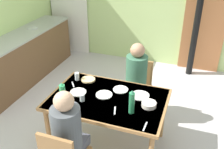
{
  "coord_description": "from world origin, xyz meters",
  "views": [
    {
      "loc": [
        1.34,
        -2.52,
        2.49
      ],
      "look_at": [
        0.43,
        0.03,
        1.0
      ],
      "focal_mm": 40.81,
      "sensor_mm": 36.0,
      "label": 1
    }
  ],
  "objects_px": {
    "dining_table": "(108,103)",
    "chair_far_diner": "(138,85)",
    "kitchen_counter": "(24,57)",
    "person_far_diner": "(136,73)",
    "person_near_diner": "(68,128)",
    "water_bottle_green_near": "(63,94)",
    "water_bottle_green_far": "(132,102)",
    "serving_bowl_center": "(149,104)"
  },
  "relations": [
    {
      "from": "dining_table",
      "to": "water_bottle_green_far",
      "type": "distance_m",
      "value": 0.44
    },
    {
      "from": "dining_table",
      "to": "person_near_diner",
      "type": "height_order",
      "value": "person_near_diner"
    },
    {
      "from": "kitchen_counter",
      "to": "water_bottle_green_far",
      "type": "relative_size",
      "value": 8.64
    },
    {
      "from": "chair_far_diner",
      "to": "water_bottle_green_far",
      "type": "distance_m",
      "value": 1.09
    },
    {
      "from": "chair_far_diner",
      "to": "kitchen_counter",
      "type": "bearing_deg",
      "value": -8.77
    },
    {
      "from": "kitchen_counter",
      "to": "serving_bowl_center",
      "type": "xyz_separation_m",
      "value": [
        2.64,
        -1.18,
        0.33
      ]
    },
    {
      "from": "chair_far_diner",
      "to": "person_far_diner",
      "type": "height_order",
      "value": "person_far_diner"
    },
    {
      "from": "dining_table",
      "to": "serving_bowl_center",
      "type": "relative_size",
      "value": 8.32
    },
    {
      "from": "water_bottle_green_near",
      "to": "water_bottle_green_far",
      "type": "distance_m",
      "value": 0.8
    },
    {
      "from": "chair_far_diner",
      "to": "person_near_diner",
      "type": "bearing_deg",
      "value": 76.93
    },
    {
      "from": "dining_table",
      "to": "kitchen_counter",
      "type": "bearing_deg",
      "value": 151.17
    },
    {
      "from": "person_near_diner",
      "to": "person_far_diner",
      "type": "xyz_separation_m",
      "value": [
        0.35,
        1.37,
        0.0
      ]
    },
    {
      "from": "water_bottle_green_near",
      "to": "serving_bowl_center",
      "type": "bearing_deg",
      "value": 16.34
    },
    {
      "from": "person_far_diner",
      "to": "water_bottle_green_far",
      "type": "distance_m",
      "value": 0.89
    },
    {
      "from": "chair_far_diner",
      "to": "person_far_diner",
      "type": "bearing_deg",
      "value": 90.0
    },
    {
      "from": "water_bottle_green_near",
      "to": "serving_bowl_center",
      "type": "distance_m",
      "value": 1.0
    },
    {
      "from": "dining_table",
      "to": "chair_far_diner",
      "type": "xyz_separation_m",
      "value": [
        0.17,
        0.82,
        -0.18
      ]
    },
    {
      "from": "person_near_diner",
      "to": "water_bottle_green_near",
      "type": "relative_size",
      "value": 2.7
    },
    {
      "from": "water_bottle_green_near",
      "to": "water_bottle_green_far",
      "type": "height_order",
      "value": "water_bottle_green_far"
    },
    {
      "from": "kitchen_counter",
      "to": "serving_bowl_center",
      "type": "height_order",
      "value": "kitchen_counter"
    },
    {
      "from": "dining_table",
      "to": "water_bottle_green_far",
      "type": "height_order",
      "value": "water_bottle_green_far"
    },
    {
      "from": "person_far_diner",
      "to": "person_near_diner",
      "type": "bearing_deg",
      "value": 75.69
    },
    {
      "from": "kitchen_counter",
      "to": "dining_table",
      "type": "bearing_deg",
      "value": -28.83
    },
    {
      "from": "dining_table",
      "to": "serving_bowl_center",
      "type": "distance_m",
      "value": 0.51
    },
    {
      "from": "dining_table",
      "to": "water_bottle_green_near",
      "type": "xyz_separation_m",
      "value": [
        -0.45,
        -0.28,
        0.21
      ]
    },
    {
      "from": "person_far_diner",
      "to": "chair_far_diner",
      "type": "bearing_deg",
      "value": -90.0
    },
    {
      "from": "serving_bowl_center",
      "to": "water_bottle_green_near",
      "type": "bearing_deg",
      "value": -163.66
    },
    {
      "from": "water_bottle_green_near",
      "to": "serving_bowl_center",
      "type": "relative_size",
      "value": 1.68
    },
    {
      "from": "kitchen_counter",
      "to": "dining_table",
      "type": "relative_size",
      "value": 1.78
    },
    {
      "from": "person_far_diner",
      "to": "dining_table",
      "type": "bearing_deg",
      "value": 75.98
    },
    {
      "from": "kitchen_counter",
      "to": "person_far_diner",
      "type": "height_order",
      "value": "person_far_diner"
    },
    {
      "from": "dining_table",
      "to": "chair_far_diner",
      "type": "bearing_deg",
      "value": 78.24
    },
    {
      "from": "kitchen_counter",
      "to": "chair_far_diner",
      "type": "bearing_deg",
      "value": -8.77
    },
    {
      "from": "dining_table",
      "to": "water_bottle_green_far",
      "type": "relative_size",
      "value": 4.84
    },
    {
      "from": "dining_table",
      "to": "person_near_diner",
      "type": "distance_m",
      "value": 0.72
    },
    {
      "from": "chair_far_diner",
      "to": "dining_table",
      "type": "bearing_deg",
      "value": 78.24
    },
    {
      "from": "chair_far_diner",
      "to": "water_bottle_green_near",
      "type": "xyz_separation_m",
      "value": [
        -0.62,
        -1.1,
        0.39
      ]
    },
    {
      "from": "kitchen_counter",
      "to": "water_bottle_green_near",
      "type": "height_order",
      "value": "water_bottle_green_near"
    },
    {
      "from": "water_bottle_green_near",
      "to": "chair_far_diner",
      "type": "bearing_deg",
      "value": 60.57
    },
    {
      "from": "person_far_diner",
      "to": "serving_bowl_center",
      "type": "distance_m",
      "value": 0.76
    },
    {
      "from": "person_near_diner",
      "to": "person_far_diner",
      "type": "relative_size",
      "value": 1.0
    },
    {
      "from": "kitchen_counter",
      "to": "water_bottle_green_far",
      "type": "distance_m",
      "value": 2.86
    }
  ]
}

